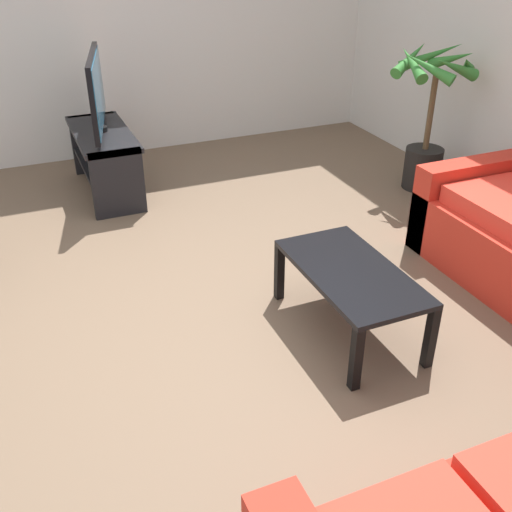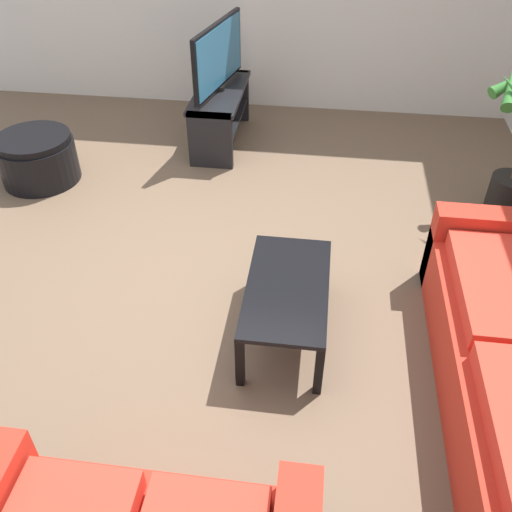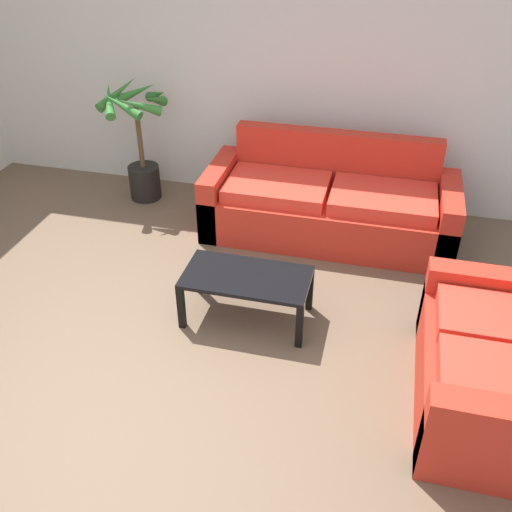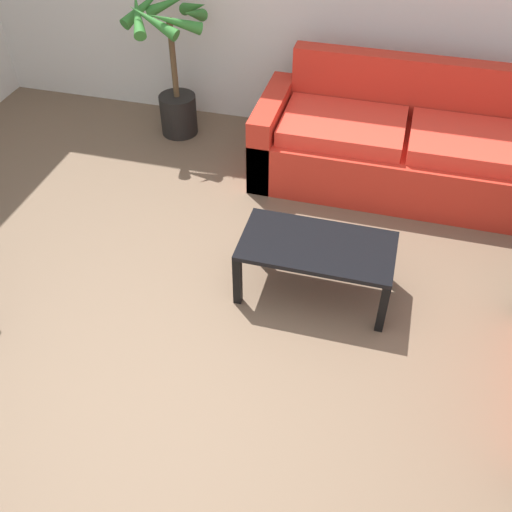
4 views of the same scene
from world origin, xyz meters
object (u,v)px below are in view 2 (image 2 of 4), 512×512
object	(u,v)px
tv	(218,56)
coffee_table	(287,292)
tv_stand	(220,109)
ottoman	(38,158)

from	to	relation	value
tv	coffee_table	xyz separation A→B (m)	(2.55, 0.88, -0.52)
tv_stand	tv	xyz separation A→B (m)	(0.00, 0.00, 0.52)
tv_stand	ottoman	size ratio (longest dim) A/B	1.61
ottoman	tv_stand	bearing A→B (deg)	122.45
coffee_table	tv_stand	bearing A→B (deg)	-160.81
tv_stand	ottoman	bearing A→B (deg)	-57.55
coffee_table	ottoman	xyz separation A→B (m)	(-1.60, -2.38, -0.13)
tv_stand	coffee_table	world-z (taller)	tv_stand
ottoman	coffee_table	bearing A→B (deg)	56.02
coffee_table	ottoman	distance (m)	2.87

